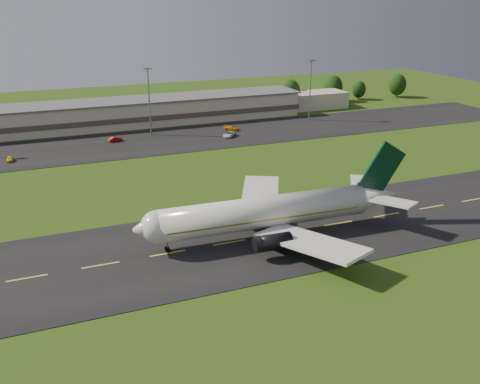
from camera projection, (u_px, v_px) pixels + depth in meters
name	position (u px, v px, depth m)	size (l,w,h in m)	color
ground	(229.00, 243.00, 92.87)	(360.00, 360.00, 0.00)	#274310
taxiway	(229.00, 243.00, 92.86)	(220.00, 30.00, 0.10)	black
apron	(141.00, 143.00, 155.42)	(260.00, 30.00, 0.10)	black
airliner	(269.00, 212.00, 93.87)	(51.30, 42.14, 15.57)	silver
terminal	(143.00, 112.00, 177.32)	(145.00, 16.00, 8.40)	#BDB190
light_mast_centre	(149.00, 94.00, 159.73)	(2.40, 1.20, 20.35)	gray
light_mast_east	(310.00, 83.00, 179.12)	(2.40, 1.20, 20.35)	gray
tree_line	(227.00, 97.00, 196.99)	(194.63, 9.60, 10.40)	black
service_vehicle_a	(10.00, 159.00, 137.93)	(1.44, 3.59, 1.22)	#E1B60D
service_vehicle_b	(115.00, 139.00, 156.41)	(1.42, 4.09, 1.35)	#980C0A
service_vehicle_c	(229.00, 134.00, 161.81)	(2.51, 5.43, 1.51)	silver
service_vehicle_d	(231.00, 128.00, 169.37)	(1.99, 4.90, 1.42)	#C0790B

